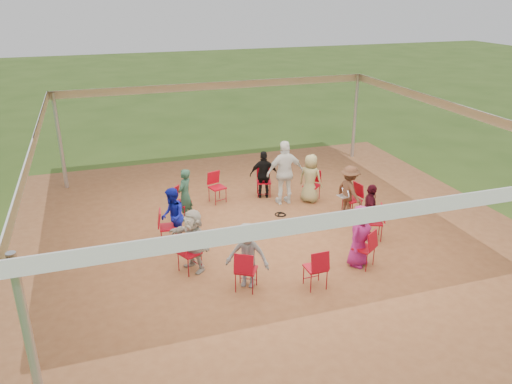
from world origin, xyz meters
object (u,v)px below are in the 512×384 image
object	(u,v)px
chair_4	(182,204)
chair_8	(315,268)
chair_6	(189,253)
person_seated_6	(247,256)
laptop	(344,194)
chair_0	(352,200)
chair_10	(374,222)
person_seated_5	(193,240)
chair_3	(217,188)
chair_2	(264,182)
standing_person	(285,173)
person_seated_4	(173,217)
person_seated_2	(264,175)
chair_1	(312,186)
chair_5	(168,227)
person_seated_7	(360,236)
chair_9	(364,248)
cable_coil	(281,215)
person_seated_0	(349,191)
chair_7	(246,270)
person_seated_3	(185,195)
person_seated_1	(310,178)
person_seated_8	(370,212)

from	to	relation	value
chair_4	chair_8	xyz separation A→B (m)	(2.03, -4.17, 0.00)
chair_6	person_seated_6	world-z (taller)	person_seated_6
laptop	chair_0	bearing A→B (deg)	-90.00
person_seated_6	chair_4	bearing A→B (deg)	132.11
chair_10	person_seated_5	distance (m)	4.53
chair_0	chair_3	bearing A→B (deg)	49.09
chair_2	person_seated_5	distance (m)	4.53
standing_person	person_seated_4	bearing A→B (deg)	23.19
chair_2	chair_0	bearing A→B (deg)	147.27
person_seated_2	laptop	world-z (taller)	person_seated_2
chair_1	chair_5	size ratio (longest dim) A/B	1.00
person_seated_7	chair_9	bearing A→B (deg)	-90.00
person_seated_7	cable_coil	world-z (taller)	person_seated_7
person_seated_5	standing_person	distance (m)	4.30
chair_9	laptop	distance (m)	2.62
chair_8	person_seated_5	bearing A→B (deg)	145.12
person_seated_0	chair_3	bearing A→B (deg)	47.89
chair_2	chair_7	size ratio (longest dim) A/B	1.00
person_seated_3	chair_3	bearing A→B (deg)	168.33
person_seated_1	cable_coil	bearing A→B (deg)	77.06
chair_2	person_seated_3	distance (m)	2.71
chair_5	person_seated_2	size ratio (longest dim) A/B	0.63
chair_4	person_seated_1	world-z (taller)	person_seated_1
chair_6	chair_9	world-z (taller)	same
person_seated_8	chair_5	bearing A→B (deg)	98.38
chair_5	chair_7	distance (m)	2.75
person_seated_4	person_seated_7	bearing A→B (deg)	65.45
chair_4	chair_8	distance (m)	4.64
chair_2	chair_9	bearing A→B (deg)	114.55
chair_6	person_seated_6	size ratio (longest dim) A/B	0.63
chair_5	person_seated_5	size ratio (longest dim) A/B	0.63
chair_3	laptop	xyz separation A→B (m)	(3.01, -2.05, 0.22)
person_seated_4	chair_0	bearing A→B (deg)	98.38
person_seated_1	person_seated_6	distance (m)	4.81
chair_10	person_seated_2	world-z (taller)	person_seated_2
chair_9	person_seated_7	world-z (taller)	person_seated_7
chair_0	person_seated_6	world-z (taller)	person_seated_6
person_seated_4	person_seated_6	bearing A→B (deg)	32.73
person_seated_0	person_seated_7	size ratio (longest dim) A/B	1.00
person_seated_6	chair_6	bearing A→B (deg)	168.33
person_seated_4	cable_coil	bearing A→B (deg)	109.73
chair_1	chair_7	size ratio (longest dim) A/B	1.00
person_seated_0	person_seated_8	xyz separation A→B (m)	(-0.16, -1.36, 0.00)
person_seated_8	person_seated_4	bearing A→B (deg)	98.18
chair_5	chair_9	distance (m)	4.64
person_seated_1	person_seated_6	world-z (taller)	same
chair_6	cable_coil	size ratio (longest dim) A/B	2.89
chair_2	laptop	xyz separation A→B (m)	(1.57, -2.08, 0.22)
person_seated_4	laptop	world-z (taller)	person_seated_4
chair_5	person_seated_1	world-z (taller)	person_seated_1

